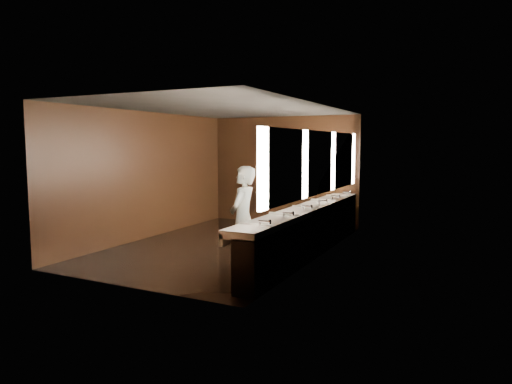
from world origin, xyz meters
TOP-DOWN VIEW (x-y plane):
  - floor at (0.00, 0.00)m, footprint 6.00×6.00m
  - ceiling at (0.00, 0.00)m, footprint 4.00×6.00m
  - wall_back at (0.00, 3.00)m, footprint 4.00×0.02m
  - wall_front at (0.00, -3.00)m, footprint 4.00×0.02m
  - wall_left at (-2.00, 0.00)m, footprint 0.02×6.00m
  - wall_right at (2.00, 0.00)m, footprint 0.02×6.00m
  - sink_counter at (1.79, 0.00)m, footprint 0.55×5.40m
  - mirror_band at (1.98, -0.00)m, footprint 0.06×5.03m
  - person at (1.17, -1.47)m, footprint 0.48×0.67m
  - trash_bin at (1.58, -0.28)m, footprint 0.49×0.49m

SIDE VIEW (x-z plane):
  - floor at x=0.00m, z-range 0.00..0.00m
  - trash_bin at x=1.58m, z-range 0.00..0.59m
  - sink_counter at x=1.79m, z-range -0.01..1.00m
  - person at x=1.17m, z-range 0.00..1.74m
  - wall_back at x=0.00m, z-range 0.00..2.80m
  - wall_front at x=0.00m, z-range 0.00..2.80m
  - wall_left at x=-2.00m, z-range 0.00..2.80m
  - wall_right at x=2.00m, z-range 0.00..2.80m
  - mirror_band at x=1.98m, z-range 1.17..2.32m
  - ceiling at x=0.00m, z-range 2.79..2.81m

